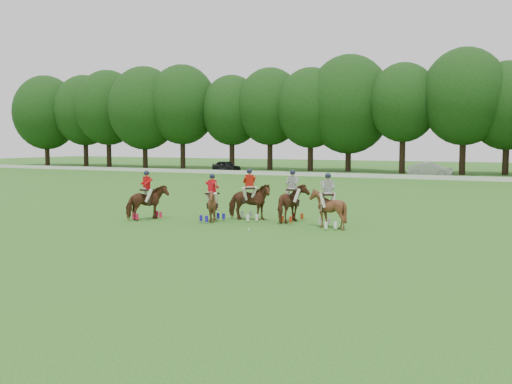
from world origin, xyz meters
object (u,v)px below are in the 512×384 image
at_px(polo_red_b, 249,202).
at_px(polo_ball, 249,230).
at_px(polo_red_c, 212,205).
at_px(polo_stripe_a, 292,203).
at_px(polo_red_a, 147,202).
at_px(car_left, 226,166).
at_px(polo_stripe_b, 328,208).
at_px(car_mid, 430,170).

xyz_separation_m(polo_red_b, polo_ball, (1.36, -2.85, -0.86)).
xyz_separation_m(polo_red_c, polo_ball, (2.71, -1.65, -0.76)).
bearing_deg(polo_stripe_a, polo_red_c, -156.28).
distance_m(polo_red_a, polo_stripe_a, 6.99).
xyz_separation_m(car_left, polo_stripe_b, (25.90, -38.80, 0.20)).
bearing_deg(polo_stripe_a, car_left, 122.26).
xyz_separation_m(polo_red_a, polo_ball, (5.90, -0.92, -0.82)).
xyz_separation_m(car_mid, polo_stripe_a, (-0.66, -37.77, 0.15)).
height_order(polo_red_b, polo_stripe_a, polo_red_b).
xyz_separation_m(polo_red_b, polo_stripe_a, (2.08, 0.31, -0.01)).
bearing_deg(car_mid, polo_stripe_b, -175.44).
height_order(car_left, polo_red_b, polo_red_b).
distance_m(polo_red_b, polo_ball, 3.27).
bearing_deg(car_mid, polo_ball, -179.43).
relative_size(car_mid, polo_ball, 50.56).
height_order(polo_red_c, polo_ball, polo_red_c).
xyz_separation_m(polo_stripe_a, polo_ball, (-0.72, -3.16, -0.86)).
distance_m(polo_red_c, polo_stripe_a, 3.75).
relative_size(car_left, polo_stripe_a, 1.63).
relative_size(car_left, polo_ball, 44.26).
distance_m(car_mid, polo_stripe_b, 38.83).
relative_size(car_left, polo_red_c, 1.76).
height_order(polo_red_c, polo_stripe_a, polo_stripe_a).
height_order(car_mid, polo_red_b, polo_red_b).
height_order(car_mid, polo_red_c, polo_red_c).
xyz_separation_m(car_left, car_mid, (24.50, 0.00, 0.07)).
distance_m(car_mid, polo_stripe_a, 37.78).
xyz_separation_m(polo_red_a, polo_stripe_b, (8.68, 1.21, 0.01)).
height_order(car_left, polo_stripe_a, polo_stripe_a).
relative_size(car_mid, polo_red_a, 1.92).
bearing_deg(polo_stripe_a, car_mid, 89.01).
relative_size(polo_red_b, polo_ball, 27.45).
bearing_deg(polo_ball, polo_red_b, 115.52).
bearing_deg(polo_stripe_b, car_mid, 92.07).
distance_m(car_mid, polo_red_a, 40.66).
bearing_deg(polo_red_a, polo_stripe_b, 7.93).
distance_m(polo_red_a, polo_ball, 6.03).
distance_m(polo_stripe_a, polo_ball, 3.35).
height_order(car_mid, polo_ball, car_mid).
relative_size(car_mid, polo_red_b, 1.84).
relative_size(car_left, polo_red_a, 1.68).
height_order(polo_stripe_a, polo_stripe_b, polo_stripe_a).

